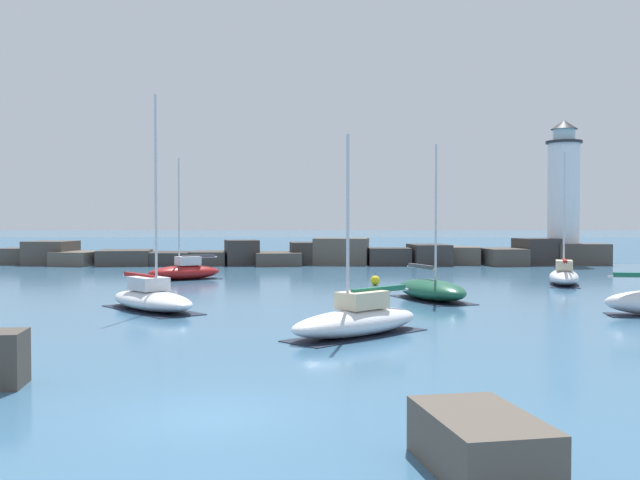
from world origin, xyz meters
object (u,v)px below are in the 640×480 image
at_px(lighthouse, 566,202).
at_px(sailboat_moored_3, 154,298).
at_px(sailboat_moored_2, 187,271).
at_px(sailboat_moored_6, 360,320).
at_px(sailboat_moored_0, 434,289).
at_px(mooring_buoy_orange_near, 378,280).
at_px(sailboat_moored_4, 567,275).

bearing_deg(lighthouse, sailboat_moored_3, -131.55).
xyz_separation_m(sailboat_moored_2, sailboat_moored_6, (11.30, -25.34, -0.04)).
relative_size(sailboat_moored_0, mooring_buoy_orange_near, 9.91).
bearing_deg(sailboat_moored_6, mooring_buoy_orange_near, 83.72).
height_order(sailboat_moored_2, sailboat_moored_3, sailboat_moored_3).
height_order(sailboat_moored_4, mooring_buoy_orange_near, sailboat_moored_4).
height_order(sailboat_moored_0, mooring_buoy_orange_near, sailboat_moored_0).
distance_m(sailboat_moored_6, mooring_buoy_orange_near, 20.97).
relative_size(lighthouse, mooring_buoy_orange_near, 16.82).
xyz_separation_m(sailboat_moored_3, sailboat_moored_4, (24.63, 13.71, 0.03)).
bearing_deg(sailboat_moored_6, sailboat_moored_4, 54.69).
xyz_separation_m(lighthouse, sailboat_moored_6, (-22.79, -44.07, -5.61)).
bearing_deg(sailboat_moored_6, lighthouse, 62.65).
xyz_separation_m(sailboat_moored_0, sailboat_moored_6, (-4.66, -11.95, 0.02)).
bearing_deg(lighthouse, sailboat_moored_4, -108.70).
bearing_deg(sailboat_moored_0, lighthouse, 60.56).
bearing_deg(sailboat_moored_4, sailboat_moored_2, 171.27).
relative_size(sailboat_moored_0, sailboat_moored_3, 0.82).
bearing_deg(sailboat_moored_2, sailboat_moored_6, -65.97).
xyz_separation_m(lighthouse, sailboat_moored_0, (-18.13, -32.12, -5.63)).
bearing_deg(sailboat_moored_6, sailboat_moored_0, 68.68).
distance_m(sailboat_moored_4, sailboat_moored_6, 26.09).
height_order(sailboat_moored_2, sailboat_moored_6, sailboat_moored_2).
bearing_deg(sailboat_moored_4, mooring_buoy_orange_near, -178.00).
height_order(lighthouse, sailboat_moored_0, lighthouse).
height_order(lighthouse, sailboat_moored_3, lighthouse).
xyz_separation_m(lighthouse, sailboat_moored_3, (-32.34, -36.49, -5.62)).
distance_m(sailboat_moored_2, sailboat_moored_4, 26.69).
height_order(sailboat_moored_4, sailboat_moored_6, sailboat_moored_4).
bearing_deg(lighthouse, mooring_buoy_orange_near, -131.43).
bearing_deg(sailboat_moored_2, sailboat_moored_3, -84.37).
xyz_separation_m(sailboat_moored_2, sailboat_moored_3, (1.75, -17.77, -0.05)).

